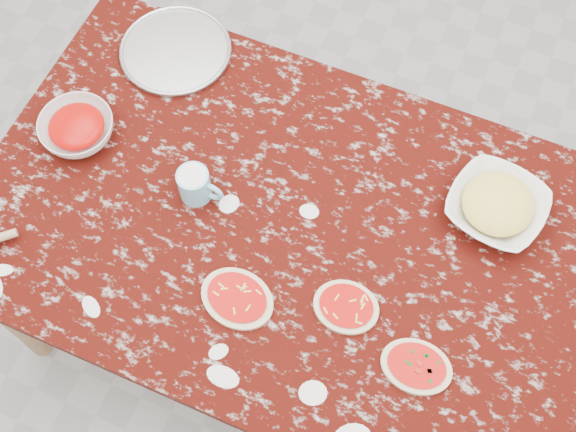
{
  "coord_description": "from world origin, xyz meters",
  "views": [
    {
      "loc": [
        0.31,
        -0.72,
        2.42
      ],
      "look_at": [
        0.0,
        0.0,
        0.8
      ],
      "focal_mm": 45.63,
      "sensor_mm": 36.0,
      "label": 1
    }
  ],
  "objects_px": {
    "cheese_bowl": "(496,207)",
    "flour_mug": "(196,185)",
    "sauce_bowl": "(78,129)",
    "pizza_tray": "(176,51)",
    "worktable": "(288,238)"
  },
  "relations": [
    {
      "from": "pizza_tray",
      "to": "flour_mug",
      "type": "distance_m",
      "value": 0.46
    },
    {
      "from": "sauce_bowl",
      "to": "cheese_bowl",
      "type": "xyz_separation_m",
      "value": [
        1.08,
        0.21,
        -0.0
      ]
    },
    {
      "from": "flour_mug",
      "to": "cheese_bowl",
      "type": "bearing_deg",
      "value": 19.26
    },
    {
      "from": "worktable",
      "to": "cheese_bowl",
      "type": "xyz_separation_m",
      "value": [
        0.46,
        0.24,
        0.11
      ]
    },
    {
      "from": "flour_mug",
      "to": "sauce_bowl",
      "type": "bearing_deg",
      "value": 174.49
    },
    {
      "from": "worktable",
      "to": "pizza_tray",
      "type": "height_order",
      "value": "pizza_tray"
    },
    {
      "from": "worktable",
      "to": "pizza_tray",
      "type": "relative_size",
      "value": 5.2
    },
    {
      "from": "pizza_tray",
      "to": "cheese_bowl",
      "type": "distance_m",
      "value": 0.98
    },
    {
      "from": "worktable",
      "to": "cheese_bowl",
      "type": "bearing_deg",
      "value": 27.06
    },
    {
      "from": "flour_mug",
      "to": "pizza_tray",
      "type": "bearing_deg",
      "value": 123.96
    },
    {
      "from": "cheese_bowl",
      "to": "flour_mug",
      "type": "bearing_deg",
      "value": -160.74
    },
    {
      "from": "pizza_tray",
      "to": "sauce_bowl",
      "type": "distance_m",
      "value": 0.36
    },
    {
      "from": "sauce_bowl",
      "to": "pizza_tray",
      "type": "bearing_deg",
      "value": 72.38
    },
    {
      "from": "worktable",
      "to": "flour_mug",
      "type": "bearing_deg",
      "value": -177.36
    },
    {
      "from": "sauce_bowl",
      "to": "worktable",
      "type": "bearing_deg",
      "value": -2.23
    }
  ]
}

